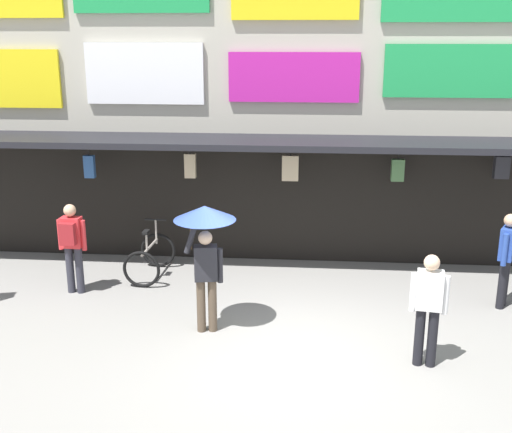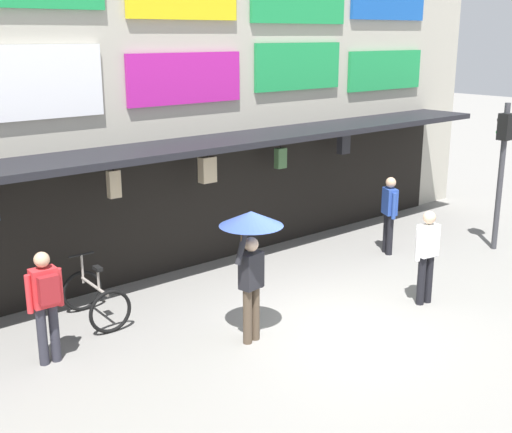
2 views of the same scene
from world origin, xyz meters
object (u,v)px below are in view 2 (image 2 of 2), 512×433
Objects in this scene: bicycle_parked at (95,299)px; pedestrian_with_umbrella at (251,240)px; pedestrian_in_white at (389,211)px; pedestrian_in_yellow at (46,300)px; traffic_light_far at (503,153)px; pedestrian_in_purple at (427,252)px.

pedestrian_with_umbrella reaches higher than bicycle_parked.
bicycle_parked is 6.53m from pedestrian_in_white.
bicycle_parked is at bearing 37.28° from pedestrian_in_yellow.
bicycle_parked is at bearing 123.52° from pedestrian_with_umbrella.
pedestrian_with_umbrella is at bearing -56.48° from bicycle_parked.
pedestrian_in_yellow is 1.00× the size of pedestrian_in_white.
bicycle_parked is (-8.51, 2.18, -1.75)m from traffic_light_far.
traffic_light_far is 8.96m from bicycle_parked.
pedestrian_in_white is (6.45, -0.87, 0.55)m from bicycle_parked.
pedestrian_in_purple is at bearing -127.91° from pedestrian_in_white.
pedestrian_in_purple is (-1.70, -2.18, 0.00)m from pedestrian_in_white.
pedestrian_in_yellow and pedestrian_in_white have the same top height.
pedestrian_in_white is at bearing 52.09° from pedestrian_in_purple.
pedestrian_in_yellow is (-1.18, -0.90, 0.59)m from bicycle_parked.
pedestrian_in_yellow is at bearing 160.16° from pedestrian_in_purple.
pedestrian_in_yellow is 3.04m from pedestrian_with_umbrella.
pedestrian_with_umbrella is (-4.98, -1.36, 0.69)m from pedestrian_in_white.
traffic_light_far reaches higher than pedestrian_with_umbrella.
pedestrian_in_white is 0.81× the size of pedestrian_with_umbrella.
traffic_light_far is 1.90× the size of pedestrian_in_yellow.
pedestrian_with_umbrella is 1.24× the size of pedestrian_in_purple.
pedestrian_in_purple is (5.94, -2.14, -0.04)m from pedestrian_in_yellow.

